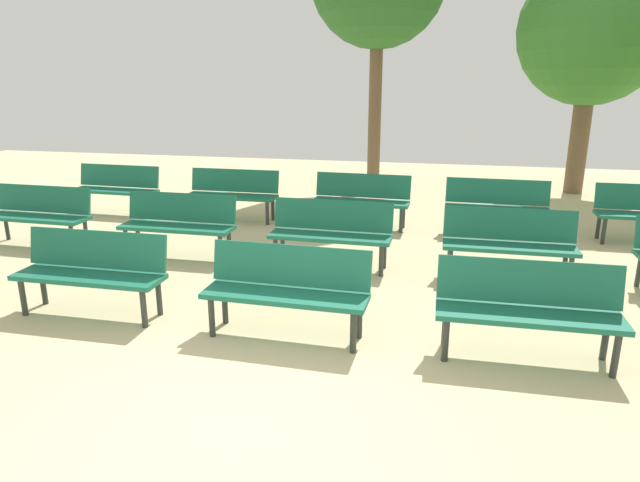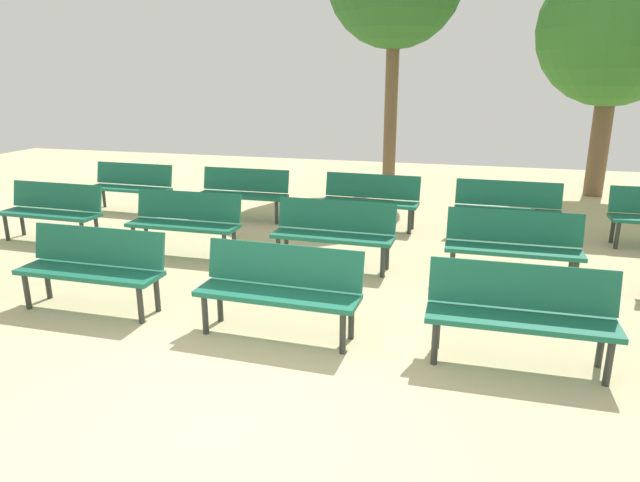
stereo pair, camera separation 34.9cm
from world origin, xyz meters
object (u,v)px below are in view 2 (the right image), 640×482
(bench_r0_c2, at_px, (280,285))
(bench_r2_c1, at_px, (243,190))
(bench_r0_c3, at_px, (520,309))
(bench_r1_c3, at_px, (513,243))
(bench_r1_c1, at_px, (185,219))
(bench_r2_c2, at_px, (370,198))
(tree_1, at_px, (615,31))
(bench_r1_c2, at_px, (334,230))
(bench_r1_c0, at_px, (52,208))
(bench_r0_c1, at_px, (93,264))
(bench_r2_c3, at_px, (507,206))
(bench_r2_c0, at_px, (131,184))

(bench_r0_c2, relative_size, bench_r2_c1, 1.01)
(bench_r0_c3, xyz_separation_m, bench_r1_c3, (0.05, 2.11, 0.00))
(bench_r1_c1, relative_size, bench_r2_c2, 0.99)
(bench_r1_c1, xyz_separation_m, tree_1, (6.37, 5.94, 2.79))
(bench_r1_c2, bearing_deg, bench_r2_c2, 88.40)
(bench_r1_c0, bearing_deg, bench_r1_c3, 0.83)
(bench_r0_c1, xyz_separation_m, bench_r1_c1, (0.01, 2.04, 0.00))
(bench_r1_c0, height_order, bench_r2_c2, same)
(bench_r0_c3, xyz_separation_m, bench_r1_c1, (-4.37, 2.10, 0.00))
(bench_r1_c2, distance_m, bench_r2_c1, 3.04)
(bench_r2_c2, bearing_deg, tree_1, 44.88)
(bench_r1_c2, height_order, tree_1, tree_1)
(bench_r1_c1, distance_m, bench_r1_c2, 2.17)
(bench_r1_c3, xyz_separation_m, bench_r2_c1, (-4.42, 2.11, 0.00))
(bench_r0_c2, xyz_separation_m, bench_r0_c3, (2.22, 0.00, 0.00))
(bench_r0_c3, xyz_separation_m, bench_r2_c2, (-2.10, 4.24, 0.00))
(bench_r0_c1, bearing_deg, bench_r0_c3, -0.91)
(bench_r0_c3, xyz_separation_m, bench_r2_c3, (0.07, 4.19, 0.00))
(bench_r1_c0, xyz_separation_m, bench_r2_c0, (0.02, 2.06, 0.00))
(bench_r1_c1, bearing_deg, bench_r2_c1, 90.06)
(bench_r0_c2, height_order, bench_r2_c0, same)
(bench_r1_c3, bearing_deg, bench_r0_c3, -91.65)
(bench_r0_c2, height_order, bench_r2_c2, same)
(bench_r1_c0, distance_m, bench_r2_c3, 7.02)
(bench_r0_c3, xyz_separation_m, bench_r2_c0, (-6.64, 4.23, 0.00))
(bench_r2_c1, bearing_deg, bench_r1_c1, -89.69)
(tree_1, bearing_deg, bench_r0_c1, -128.64)
(bench_r0_c2, bearing_deg, bench_r2_c2, 90.15)
(bench_r0_c2, distance_m, bench_r0_c3, 2.22)
(bench_r0_c3, xyz_separation_m, tree_1, (2.00, 8.04, 2.79))
(bench_r1_c3, height_order, bench_r2_c3, same)
(bench_r1_c0, bearing_deg, bench_r1_c1, -0.32)
(bench_r1_c1, height_order, bench_r2_c2, same)
(bench_r1_c0, distance_m, bench_r2_c1, 3.07)
(bench_r2_c0, height_order, tree_1, tree_1)
(bench_r0_c3, relative_size, bench_r1_c1, 1.00)
(bench_r0_c3, xyz_separation_m, bench_r1_c0, (-6.66, 2.17, 0.00))
(bench_r0_c1, relative_size, bench_r2_c3, 1.00)
(bench_r0_c2, distance_m, bench_r2_c0, 6.12)
(bench_r2_c2, relative_size, tree_1, 0.34)
(bench_r1_c2, bearing_deg, bench_r1_c3, 1.17)
(bench_r1_c3, bearing_deg, bench_r0_c2, -137.31)
(bench_r1_c2, distance_m, bench_r2_c3, 3.08)
(bench_r2_c1, bearing_deg, bench_r0_c3, -43.81)
(bench_r0_c3, height_order, bench_r2_c0, same)
(bench_r0_c1, relative_size, bench_r1_c3, 1.00)
(bench_r2_c2, distance_m, tree_1, 6.25)
(bench_r0_c1, bearing_deg, bench_r0_c2, -1.91)
(bench_r0_c3, distance_m, bench_r2_c1, 6.08)
(bench_r2_c0, bearing_deg, bench_r1_c3, -15.72)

